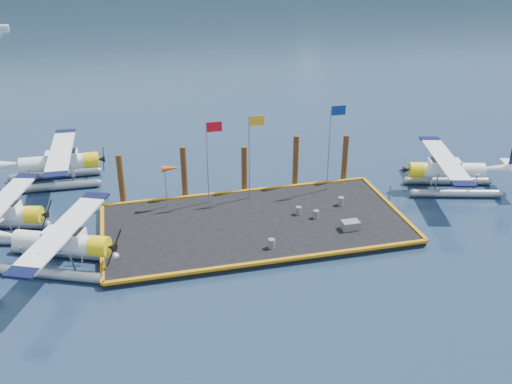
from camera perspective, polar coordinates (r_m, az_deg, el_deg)
ground at (r=38.58m, az=-0.09°, el=-3.56°), size 4000.00×4000.00×0.00m
dock at (r=38.48m, az=-0.09°, el=-3.30°), size 20.00×10.00×0.40m
dock_bumpers at (r=38.35m, az=-0.09°, el=-2.92°), size 20.25×10.25×0.18m
seaplane_a at (r=35.40m, az=-19.10°, el=-5.06°), size 9.31×9.80×3.57m
seaplane_c at (r=46.97m, az=-19.26°, el=2.57°), size 9.38×10.33×3.69m
seaplane_d at (r=45.60m, az=18.70°, el=1.88°), size 9.17×9.89×3.52m
drum_1 at (r=39.03m, az=6.02°, el=-2.23°), size 0.39×0.39×0.55m
drum_2 at (r=39.42m, az=4.28°, el=-1.86°), size 0.39×0.39×0.56m
drum_3 at (r=35.35m, az=1.56°, el=-5.17°), size 0.43×0.43×0.60m
drum_4 at (r=41.02m, az=8.48°, el=-0.91°), size 0.42×0.42×0.60m
crate at (r=37.95m, az=9.42°, el=-3.28°), size 1.14×0.76×0.57m
flagpole_red at (r=39.71m, az=-4.63°, el=4.21°), size 1.14×0.08×6.00m
flagpole_yellow at (r=40.21m, az=-0.41°, el=4.75°), size 1.14×0.08×6.20m
flagpole_blue at (r=41.86m, az=7.63°, el=5.62°), size 1.14×0.08×6.50m
windsock at (r=39.84m, az=-8.45°, el=2.28°), size 1.40×0.44×3.12m
piling_0 at (r=41.69m, az=-13.33°, el=1.07°), size 0.44×0.44×4.00m
piling_1 at (r=41.84m, az=-7.19°, el=1.82°), size 0.44×0.44×4.20m
piling_2 at (r=42.58m, az=-1.17°, el=2.16°), size 0.44×0.44×3.80m
piling_3 at (r=43.46m, az=3.99°, el=2.96°), size 0.44×0.44×4.30m
piling_4 at (r=44.83m, az=8.87°, el=3.21°), size 0.44×0.44×4.00m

